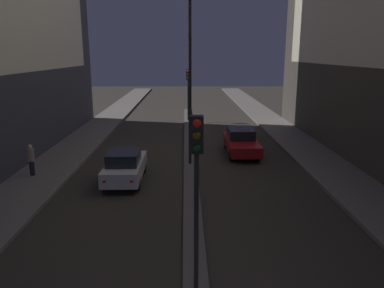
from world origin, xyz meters
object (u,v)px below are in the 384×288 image
Objects in this scene: street_lamp at (190,36)px; car_right_lane at (241,141)px; traffic_light_near at (197,166)px; pedestrian_on_left_sidewalk at (31,159)px; traffic_light_mid at (188,83)px; car_left_lane at (125,166)px.

car_right_lane is at bearing 37.52° from street_lamp.
traffic_light_near is at bearing -90.00° from street_lamp.
street_lamp is at bearing 14.71° from pedestrian_on_left_sidewalk.
pedestrian_on_left_sidewalk reaches higher than car_right_lane.
pedestrian_on_left_sidewalk is at bearing -157.80° from car_right_lane.
car_right_lane is at bearing -74.14° from traffic_light_mid.
pedestrian_on_left_sidewalk is at bearing 172.95° from car_left_lane.
street_lamp reaches higher than car_right_lane.
traffic_light_near is 12.04m from street_lamp.
traffic_light_near is at bearing -90.00° from traffic_light_mid.
street_lamp is at bearing -90.00° from traffic_light_mid.
car_right_lane is 2.99× the size of pedestrian_on_left_sidewalk.
pedestrian_on_left_sidewalk is (-11.19, -4.57, 0.23)m from car_right_lane.
traffic_light_mid is (0.00, 25.33, 0.00)m from traffic_light_near.
traffic_light_mid is 17.02m from car_left_lane.
street_lamp reaches higher than traffic_light_near.
car_right_lane is (3.22, -11.34, -2.72)m from traffic_light_mid.
car_right_lane is at bearing 22.20° from pedestrian_on_left_sidewalk.
car_right_lane is at bearing 77.04° from traffic_light_near.
traffic_light_mid is at bearing 105.86° from car_right_lane.
traffic_light_mid reaches higher than car_left_lane.
car_left_lane is at bearing -141.34° from car_right_lane.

